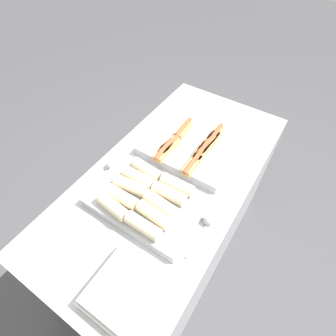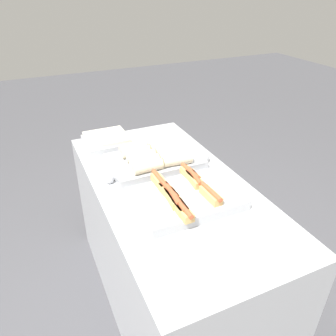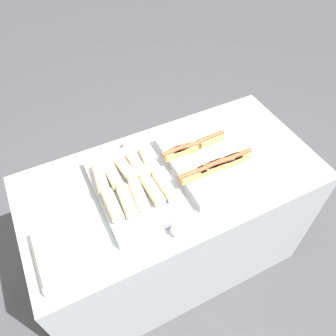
{
  "view_description": "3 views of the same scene",
  "coord_description": "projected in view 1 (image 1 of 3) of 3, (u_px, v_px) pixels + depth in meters",
  "views": [
    {
      "loc": [
        -0.69,
        -0.43,
        1.88
      ],
      "look_at": [
        -0.03,
        0.0,
        0.93
      ],
      "focal_mm": 28.0,
      "sensor_mm": 36.0,
      "label": 1
    },
    {
      "loc": [
        1.27,
        -0.59,
        1.76
      ],
      "look_at": [
        -0.03,
        0.0,
        0.93
      ],
      "focal_mm": 35.0,
      "sensor_mm": 36.0,
      "label": 2
    },
    {
      "loc": [
        -0.47,
        -0.89,
        2.08
      ],
      "look_at": [
        -0.03,
        0.0,
        0.93
      ],
      "focal_mm": 35.0,
      "sensor_mm": 36.0,
      "label": 3
    }
  ],
  "objects": [
    {
      "name": "tray_hotdogs",
      "position": [
        190.0,
        149.0,
        1.38
      ],
      "size": [
        0.4,
        0.48,
        0.1
      ],
      "color": "#B7BABF",
      "rests_on": "counter"
    },
    {
      "name": "serving_spoon_near",
      "position": [
        207.0,
        223.0,
        1.12
      ],
      "size": [
        0.21,
        0.05,
        0.05
      ],
      "color": "#B2B5BA",
      "rests_on": "counter"
    },
    {
      "name": "tray_wraps",
      "position": [
        146.0,
        199.0,
        1.16
      ],
      "size": [
        0.33,
        0.5,
        0.11
      ],
      "color": "#B7BABF",
      "rests_on": "counter"
    },
    {
      "name": "tray_side_front",
      "position": [
        128.0,
        293.0,
        0.92
      ],
      "size": [
        0.26,
        0.27,
        0.07
      ],
      "color": "#B7BABF",
      "rests_on": "counter"
    },
    {
      "name": "counter",
      "position": [
        170.0,
        217.0,
        1.64
      ],
      "size": [
        1.47,
        0.73,
        0.85
      ],
      "color": "#B7BABF",
      "rests_on": "ground_plane"
    },
    {
      "name": "serving_spoon_far",
      "position": [
        108.0,
        168.0,
        1.31
      ],
      "size": [
        0.22,
        0.05,
        0.05
      ],
      "color": "#B2B5BA",
      "rests_on": "counter"
    },
    {
      "name": "ground_plane",
      "position": [
        170.0,
        245.0,
        1.96
      ],
      "size": [
        12.0,
        12.0,
        0.0
      ],
      "primitive_type": "plane",
      "color": "#4C4C51"
    }
  ]
}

